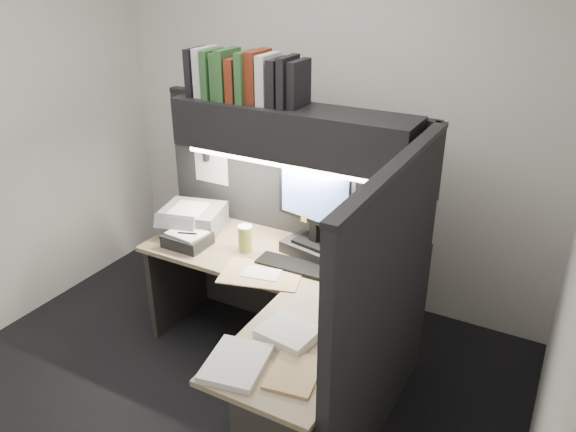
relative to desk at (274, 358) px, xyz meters
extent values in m
plane|color=black|center=(-0.43, 0.00, -0.44)|extent=(3.50, 3.50, 0.00)
cube|color=white|center=(-0.43, 1.50, 0.91)|extent=(3.50, 0.04, 2.70)
cube|color=white|center=(1.32, 0.00, 0.91)|extent=(0.04, 3.00, 2.70)
cube|color=black|center=(-0.40, 0.93, 0.36)|extent=(1.90, 0.06, 1.60)
cube|color=black|center=(0.55, 0.18, 0.36)|extent=(0.06, 1.50, 1.60)
cube|color=#8D7E5A|center=(-0.33, 0.56, 0.27)|extent=(1.70, 0.68, 0.03)
cube|color=#8D7E5A|center=(0.22, -0.20, 0.27)|extent=(0.60, 0.85, 0.03)
cube|color=#2A2725|center=(-0.33, 0.86, -0.09)|extent=(1.61, 0.02, 0.70)
cube|color=#2A2725|center=(-1.13, 0.56, -0.09)|extent=(0.04, 0.61, 0.70)
cube|color=black|center=(-0.30, 0.75, 1.06)|extent=(1.55, 0.34, 0.30)
cylinder|color=white|center=(-0.30, 0.61, 0.89)|extent=(1.32, 0.04, 0.04)
cube|color=black|center=(-0.10, 0.70, 0.33)|extent=(0.43, 0.31, 0.08)
cube|color=black|center=(-0.10, 0.70, 0.45)|extent=(0.06, 0.05, 0.13)
cube|color=black|center=(-0.10, 0.70, 0.70)|extent=(0.54, 0.15, 0.36)
cube|color=#7396FB|center=(-0.10, 0.68, 0.70)|extent=(0.49, 0.10, 0.32)
cube|color=black|center=(-0.14, 0.49, 0.30)|extent=(0.47, 0.17, 0.02)
cube|color=navy|center=(0.35, 0.54, 0.29)|extent=(0.30, 0.29, 0.00)
ellipsoid|color=black|center=(0.34, 0.55, 0.31)|extent=(0.08, 0.12, 0.04)
cube|color=beige|center=(0.27, 0.79, 0.33)|extent=(0.30, 0.30, 0.09)
cylinder|color=#D0D153|center=(-0.52, 0.53, 0.37)|extent=(0.10, 0.10, 0.16)
cube|color=gray|center=(-1.01, 0.63, 0.37)|extent=(0.48, 0.43, 0.16)
cube|color=black|center=(-0.89, 0.41, 0.33)|extent=(0.28, 0.23, 0.08)
cube|color=tan|center=(-0.27, 0.32, 0.29)|extent=(0.54, 0.43, 0.01)
cube|color=white|center=(0.16, -0.14, 0.31)|extent=(0.30, 0.27, 0.05)
cube|color=white|center=(0.05, -0.44, 0.30)|extent=(0.32, 0.37, 0.03)
cube|color=tan|center=(0.32, -0.37, 0.29)|extent=(0.26, 0.31, 0.02)
cube|color=black|center=(-0.98, 0.75, 1.35)|extent=(0.05, 0.22, 0.29)
cube|color=silver|center=(-0.92, 0.76, 1.36)|extent=(0.05, 0.22, 0.30)
cube|color=#284F27|center=(-0.85, 0.74, 1.35)|extent=(0.05, 0.22, 0.29)
cube|color=#284F27|center=(-0.79, 0.75, 1.35)|extent=(0.04, 0.22, 0.28)
cube|color=#284F27|center=(-0.74, 0.74, 1.36)|extent=(0.06, 0.22, 0.30)
cube|color=#612211|center=(-0.67, 0.74, 1.34)|extent=(0.06, 0.22, 0.26)
cube|color=#284F27|center=(-0.60, 0.74, 1.36)|extent=(0.05, 0.22, 0.30)
cube|color=#612211|center=(-0.54, 0.77, 1.36)|extent=(0.07, 0.22, 0.31)
cube|color=silver|center=(-0.46, 0.76, 1.35)|extent=(0.06, 0.22, 0.29)
cube|color=black|center=(-0.39, 0.75, 1.34)|extent=(0.06, 0.22, 0.27)
cube|color=black|center=(-0.32, 0.75, 1.35)|extent=(0.05, 0.22, 0.29)
cube|color=black|center=(-0.26, 0.77, 1.34)|extent=(0.05, 0.22, 0.27)
cube|color=white|center=(0.27, 0.90, 0.61)|extent=(0.21, 0.00, 0.28)
cube|color=white|center=(0.49, 0.90, 0.59)|extent=(0.21, 0.00, 0.28)
cube|color=white|center=(-1.03, 0.90, 0.71)|extent=(0.28, 0.00, 0.34)
cube|color=black|center=(0.52, 0.05, 0.58)|extent=(0.00, 0.18, 0.22)
cube|color=white|center=(0.52, -0.30, 0.51)|extent=(0.00, 0.21, 0.28)
camera|label=1|loc=(1.26, -2.14, 2.01)|focal=35.00mm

